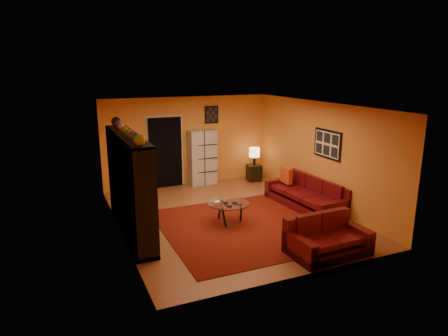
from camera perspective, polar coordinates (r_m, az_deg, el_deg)
name	(u,v)px	position (r m, az deg, el deg)	size (l,w,h in m)	color
floor	(229,216)	(9.47, 0.77, -6.93)	(6.00, 6.00, 0.00)	brown
ceiling	(230,105)	(8.88, 0.82, 8.93)	(6.00, 6.00, 0.00)	white
wall_back	(188,141)	(11.83, -5.18, 3.84)	(6.00, 6.00, 0.00)	orange
wall_front	(306,203)	(6.57, 11.61, -4.87)	(6.00, 6.00, 0.00)	orange
wall_left	(118,174)	(8.41, -14.95, -0.86)	(6.00, 6.00, 0.00)	orange
wall_right	(320,154)	(10.34, 13.54, 2.00)	(6.00, 6.00, 0.00)	orange
rug	(246,226)	(8.93, 3.22, -8.28)	(3.60, 3.60, 0.01)	#510F09
doorway	(165,153)	(11.65, -8.36, 2.18)	(0.95, 0.10, 2.04)	black
wall_art_right	(327,144)	(10.04, 14.57, 3.32)	(0.03, 1.00, 0.70)	black
wall_art_back	(212,115)	(11.95, -1.79, 7.63)	(0.42, 0.03, 0.52)	black
entertainment_unit	(130,185)	(8.51, -13.34, -2.34)	(0.45, 3.00, 2.10)	black
tv	(131,187)	(8.63, -13.10, -2.66)	(0.11, 0.86, 0.49)	black
sofa	(309,195)	(10.30, 12.00, -3.82)	(1.10, 2.38, 0.85)	#4C0A0F
loveseat	(325,238)	(7.88, 14.27, -9.66)	(1.51, 0.94, 0.85)	#4C0A0F
throw_pillow	(286,175)	(10.71, 8.90, -1.05)	(0.12, 0.42, 0.42)	red
coffee_table	(228,205)	(8.95, 0.62, -5.28)	(0.94, 0.94, 0.47)	silver
storage_cabinet	(203,157)	(11.86, -3.08, 1.51)	(0.81, 0.36, 1.63)	beige
bowl_chair	(136,203)	(9.63, -12.47, -4.92)	(0.73, 0.73, 0.59)	black
side_table	(254,173)	(12.36, 4.31, -0.68)	(0.40, 0.40, 0.50)	black
table_lamp	(254,153)	(12.22, 4.37, 2.19)	(0.32, 0.32, 0.54)	black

